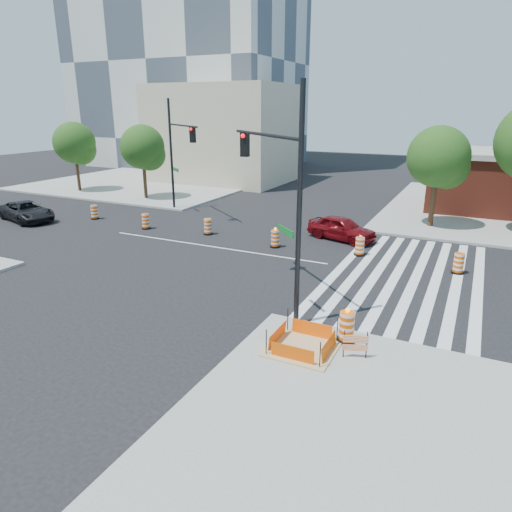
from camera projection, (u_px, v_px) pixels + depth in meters
The scene contains 21 objects.
ground at pixel (212, 247), 26.58m from camera, with size 120.00×120.00×0.00m, color black.
sidewalk_nw at pixel (157, 181), 49.45m from camera, with size 22.00×22.00×0.15m, color gray.
crosswalk_east at pixel (406, 276), 21.99m from camera, with size 6.75×13.50×0.01m.
lane_centerline at pixel (212, 247), 26.58m from camera, with size 14.00×0.12×0.01m, color silver.
excavation_pit at pixel (302, 346), 15.06m from camera, with size 2.20×2.20×0.90m.
beige_midrise at pixel (222, 134), 48.81m from camera, with size 14.00×10.00×10.00m, color #C2B794.
red_coupe at pixel (342, 228), 27.76m from camera, with size 1.71×4.26×1.45m, color #62080D.
dark_suv at pixel (27, 211), 32.44m from camera, with size 2.28×4.94×1.37m, color black.
signal_pole_se at pixel (279, 179), 17.10m from camera, with size 4.85×4.41×8.48m.
signal_pole_nw at pixel (177, 146), 33.29m from camera, with size 5.04×3.89×8.23m.
pit_drum at pixel (347, 328), 15.39m from camera, with size 0.63×0.63×1.24m.
barricade at pixel (355, 343), 14.38m from camera, with size 0.76×0.31×0.93m.
tree_north_a at pixel (75, 145), 42.40m from camera, with size 3.81×3.81×6.48m.
tree_north_b at pixel (143, 150), 38.87m from camera, with size 3.75×3.75×6.38m.
tree_north_c at pixel (439, 160), 29.37m from camera, with size 3.95×3.92×6.67m.
median_drum_0 at pixel (94, 213), 32.98m from camera, with size 0.60×0.60×1.02m.
median_drum_1 at pixel (146, 222), 30.31m from camera, with size 0.60×0.60×1.02m.
median_drum_2 at pixel (208, 227), 28.99m from camera, with size 0.60×0.60×1.02m.
median_drum_3 at pixel (275, 239), 26.34m from camera, with size 0.60×0.60×1.18m.
median_drum_4 at pixel (360, 247), 24.88m from camera, with size 0.60×0.60×1.02m.
median_drum_5 at pixel (458, 264), 22.17m from camera, with size 0.60×0.60×1.02m.
Camera 1 is at (13.53, -21.69, 7.76)m, focal length 32.00 mm.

